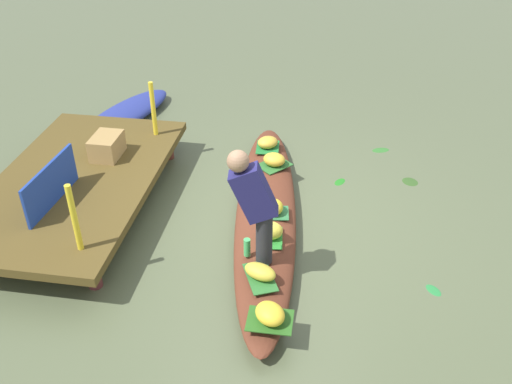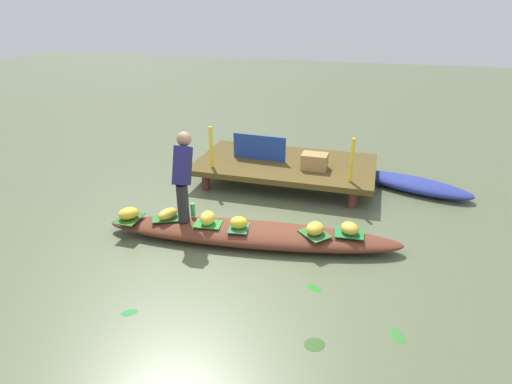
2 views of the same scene
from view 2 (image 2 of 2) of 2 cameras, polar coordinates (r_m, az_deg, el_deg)
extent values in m
plane|color=#535D3F|center=(5.93, -0.72, -6.71)|extent=(40.00, 40.00, 0.00)
cube|color=#52411C|center=(7.75, 4.00, 3.74)|extent=(3.20, 1.80, 0.10)
cylinder|color=brown|center=(7.54, -6.78, 1.42)|extent=(0.14, 0.14, 0.30)
cylinder|color=brown|center=(7.02, 12.92, -0.85)|extent=(0.14, 0.14, 0.30)
cylinder|color=#4A3437|center=(8.79, -3.22, 4.93)|extent=(0.14, 0.14, 0.30)
cylinder|color=#50242E|center=(8.35, 13.66, 3.19)|extent=(0.14, 0.14, 0.30)
ellipsoid|color=#5E2D1D|center=(5.87, -0.73, -5.67)|extent=(4.17, 1.16, 0.25)
ellipsoid|color=navy|center=(7.97, 20.56, 0.96)|extent=(2.08, 1.21, 0.22)
cube|color=#295E1E|center=(6.25, -16.77, -3.45)|extent=(0.31, 0.40, 0.01)
ellipsoid|color=yellow|center=(6.22, -16.86, -2.79)|extent=(0.36, 0.37, 0.16)
cube|color=#28812D|center=(5.88, -6.53, -4.33)|extent=(0.40, 0.30, 0.01)
ellipsoid|color=yellow|center=(5.84, -6.57, -3.52)|extent=(0.23, 0.29, 0.19)
cube|color=#1F7131|center=(5.76, 12.49, -5.44)|extent=(0.40, 0.32, 0.01)
ellipsoid|color=gold|center=(5.73, 12.56, -4.80)|extent=(0.33, 0.35, 0.15)
cube|color=#2B642B|center=(5.67, 7.95, -5.59)|extent=(0.48, 0.48, 0.01)
ellipsoid|color=gold|center=(5.63, 7.99, -4.90)|extent=(0.28, 0.32, 0.16)
cube|color=#2E6E2F|center=(6.13, -11.78, -3.47)|extent=(0.51, 0.40, 0.01)
ellipsoid|color=gold|center=(6.10, -11.83, -2.89)|extent=(0.29, 0.36, 0.14)
cube|color=#2D6E3E|center=(5.76, -2.35, -4.85)|extent=(0.31, 0.36, 0.01)
ellipsoid|color=gold|center=(5.72, -2.36, -4.15)|extent=(0.27, 0.25, 0.16)
cylinder|color=#28282D|center=(5.90, -9.85, -1.49)|extent=(0.16, 0.16, 0.55)
cube|color=navy|center=(5.79, -9.91, 3.53)|extent=(0.23, 0.47, 0.59)
sphere|color=#9E7556|center=(5.80, -9.72, 7.08)|extent=(0.20, 0.20, 0.20)
cylinder|color=#45B65F|center=(6.10, -8.53, -2.37)|extent=(0.07, 0.07, 0.19)
cube|color=#1D3B94|center=(7.77, 0.43, 6.04)|extent=(1.00, 0.09, 0.46)
cylinder|color=yellow|center=(7.40, -6.09, 6.06)|extent=(0.06, 0.06, 0.73)
cylinder|color=yellow|center=(6.90, 12.80, 4.22)|extent=(0.06, 0.06, 0.73)
cube|color=#A17D48|center=(7.42, 7.92, 4.14)|extent=(0.44, 0.33, 0.27)
ellipsoid|color=#305221|center=(4.41, 7.92, -19.74)|extent=(0.28, 0.27, 0.01)
ellipsoid|color=#277E3A|center=(4.92, -16.77, -15.32)|extent=(0.21, 0.20, 0.01)
ellipsoid|color=#316D2B|center=(4.68, 18.51, -17.92)|extent=(0.22, 0.28, 0.01)
ellipsoid|color=#22751F|center=(5.10, 7.84, -12.74)|extent=(0.22, 0.18, 0.01)
camera|label=1|loc=(7.86, -46.16, 23.50)|focal=39.59mm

